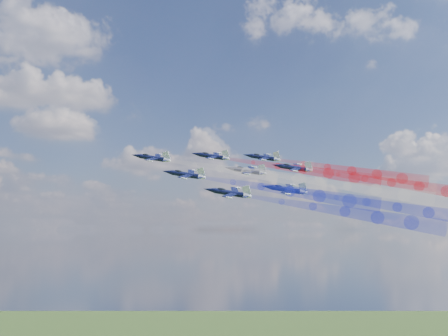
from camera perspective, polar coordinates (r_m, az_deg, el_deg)
jet_lead at (r=153.56m, az=-7.52°, el=1.06°), size 15.54×15.25×8.07m
trail_lead at (r=146.58m, az=2.33°, el=-0.45°), size 36.26×30.82×12.42m
jet_inner_left at (r=139.50m, az=-4.04°, el=-0.70°), size 15.54×15.25×8.07m
trail_inner_left at (r=134.49m, az=6.94°, el=-2.43°), size 36.26×30.82×12.42m
jet_inner_right at (r=160.23m, az=-1.28°, el=1.24°), size 15.54×15.25×8.07m
trail_inner_right at (r=156.02m, az=8.28°, el=-0.19°), size 36.26×30.82×12.42m
jet_outer_left at (r=128.52m, az=0.58°, el=-2.64°), size 15.54×15.25×8.07m
trail_outer_left at (r=126.02m, az=12.57°, el=-4.51°), size 36.26×30.82×12.42m
jet_center_third at (r=148.14m, az=2.46°, el=-0.30°), size 15.54×15.25×8.07m
trail_center_third at (r=145.96m, az=12.83°, el=-1.87°), size 36.26×30.82×12.42m
jet_outer_right at (r=167.72m, az=4.13°, el=1.11°), size 15.54×15.25×8.07m
trail_outer_right at (r=165.93m, az=13.28°, el=-0.26°), size 36.26×30.82×12.42m
jet_rear_left at (r=136.87m, az=6.54°, el=-2.27°), size 15.54×15.25×8.07m
trail_rear_left at (r=136.93m, az=17.74°, el=-3.94°), size 36.26×30.82×12.42m
jet_rear_right at (r=155.55m, az=7.34°, el=0.01°), size 15.54×15.25×8.07m
trail_rear_right at (r=155.50m, az=17.18°, el=-1.46°), size 36.26×30.82×12.42m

